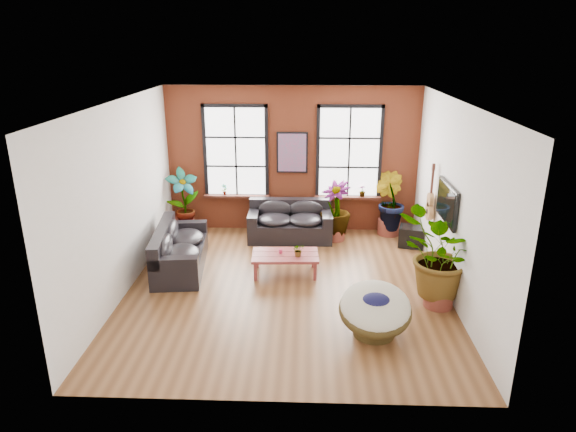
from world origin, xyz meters
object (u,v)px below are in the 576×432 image
Objects in this scene: sofa_left at (178,250)px; papasan_chair at (375,310)px; coffee_table at (285,256)px; sofa_back at (290,222)px.

sofa_left is 4.45m from papasan_chair.
papasan_chair reaches higher than coffee_table.
sofa_back is 0.86× the size of sofa_left.
sofa_left is (-2.26, -1.76, -0.01)m from sofa_back.
coffee_table is (2.23, -0.20, -0.02)m from sofa_left.
sofa_left reaches higher than papasan_chair.
sofa_left is at bearing 172.39° from coffee_table.
papasan_chair is at bearing -57.88° from coffee_table.
papasan_chair is at bearing -71.22° from sofa_back.
coffee_table is at bearing -91.92° from sofa_back.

